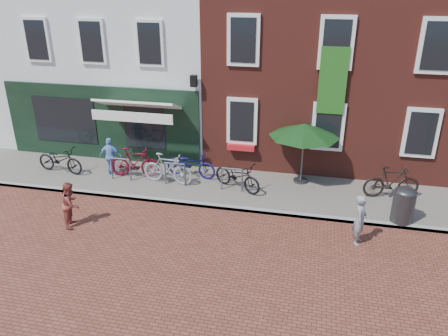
% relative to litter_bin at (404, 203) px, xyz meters
% --- Properties ---
extents(ground, '(80.00, 80.00, 0.00)m').
position_rel_litter_bin_xyz_m(ground, '(-5.79, -0.30, -0.70)').
color(ground, brown).
extents(sidewalk, '(24.00, 3.00, 0.10)m').
position_rel_litter_bin_xyz_m(sidewalk, '(-4.79, 1.20, -0.65)').
color(sidewalk, slate).
rests_on(sidewalk, ground).
extents(building_stucco, '(8.00, 8.00, 9.00)m').
position_rel_litter_bin_xyz_m(building_stucco, '(-10.79, 6.70, 3.80)').
color(building_stucco, silver).
rests_on(building_stucco, ground).
extents(building_brick_mid, '(6.00, 8.00, 10.00)m').
position_rel_litter_bin_xyz_m(building_brick_mid, '(-3.79, 6.70, 4.30)').
color(building_brick_mid, maroon).
rests_on(building_brick_mid, ground).
extents(litter_bin, '(0.64, 0.64, 1.17)m').
position_rel_litter_bin_xyz_m(litter_bin, '(0.00, 0.00, 0.00)').
color(litter_bin, '#323335').
rests_on(litter_bin, sidewalk).
extents(parasol, '(2.40, 2.40, 2.24)m').
position_rel_litter_bin_xyz_m(parasol, '(-3.06, 2.10, 1.39)').
color(parasol, '#4C4C4F').
rests_on(parasol, sidewalk).
extents(woman, '(0.45, 0.59, 1.44)m').
position_rel_litter_bin_xyz_m(woman, '(-1.31, -1.29, 0.02)').
color(woman, gray).
rests_on(woman, ground).
extents(boy, '(0.64, 0.76, 1.38)m').
position_rel_litter_bin_xyz_m(boy, '(-9.44, -2.12, -0.01)').
color(boy, brown).
rests_on(boy, ground).
extents(cafe_person, '(0.85, 0.42, 1.40)m').
position_rel_litter_bin_xyz_m(cafe_person, '(-9.82, 1.27, 0.10)').
color(cafe_person, '#78A2E8').
rests_on(cafe_person, sidewalk).
extents(bicycle_0, '(1.94, 0.89, 0.98)m').
position_rel_litter_bin_xyz_m(bicycle_0, '(-11.73, 1.03, -0.11)').
color(bicycle_0, black).
rests_on(bicycle_0, sidewalk).
extents(bicycle_1, '(1.87, 0.74, 1.09)m').
position_rel_litter_bin_xyz_m(bicycle_1, '(-8.90, 1.27, -0.06)').
color(bicycle_1, '#600719').
rests_on(bicycle_1, sidewalk).
extents(bicycle_2, '(1.95, 0.91, 0.98)m').
position_rel_litter_bin_xyz_m(bicycle_2, '(-6.95, 1.70, -0.11)').
color(bicycle_2, '#150F4F').
rests_on(bicycle_2, sidewalk).
extents(bicycle_3, '(1.85, 0.67, 1.09)m').
position_rel_litter_bin_xyz_m(bicycle_3, '(-7.58, 1.00, -0.06)').
color(bicycle_3, '#939496').
rests_on(bicycle_3, sidewalk).
extents(bicycle_4, '(1.96, 1.45, 0.98)m').
position_rel_litter_bin_xyz_m(bicycle_4, '(-5.13, 1.06, -0.11)').
color(bicycle_4, black).
rests_on(bicycle_4, sidewalk).
extents(bicycle_5, '(1.88, 0.88, 1.09)m').
position_rel_litter_bin_xyz_m(bicycle_5, '(-0.15, 1.54, -0.06)').
color(bicycle_5, black).
rests_on(bicycle_5, sidewalk).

